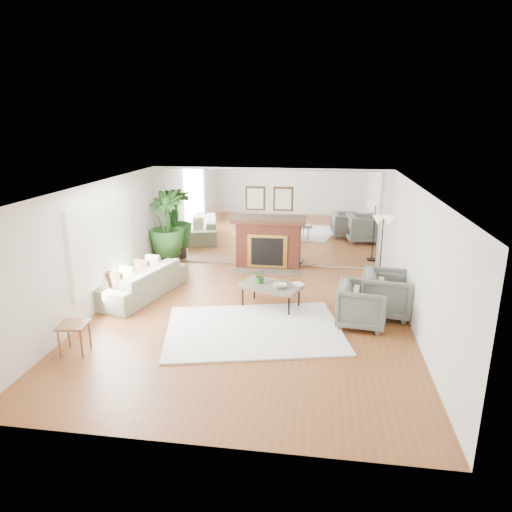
% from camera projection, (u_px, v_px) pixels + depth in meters
% --- Properties ---
extents(ground, '(7.00, 7.00, 0.00)m').
position_uv_depth(ground, '(248.00, 320.00, 8.61)').
color(ground, brown).
rests_on(ground, ground).
extents(wall_left, '(0.02, 7.00, 2.50)m').
position_uv_depth(wall_left, '(92.00, 250.00, 8.66)').
color(wall_left, silver).
rests_on(wall_left, ground).
extents(wall_right, '(0.02, 7.00, 2.50)m').
position_uv_depth(wall_right, '(419.00, 264.00, 7.84)').
color(wall_right, silver).
rests_on(wall_right, ground).
extents(wall_back, '(6.00, 0.02, 2.50)m').
position_uv_depth(wall_back, '(269.00, 218.00, 11.56)').
color(wall_back, silver).
rests_on(wall_back, ground).
extents(mirror_panel, '(5.40, 0.04, 2.40)m').
position_uv_depth(mirror_panel, '(269.00, 218.00, 11.54)').
color(mirror_panel, silver).
rests_on(mirror_panel, wall_back).
extents(window_panel, '(0.04, 2.40, 1.50)m').
position_uv_depth(window_panel, '(103.00, 240.00, 9.01)').
color(window_panel, '#B2E09E').
rests_on(window_panel, wall_left).
extents(fireplace, '(1.85, 0.83, 2.05)m').
position_uv_depth(fireplace, '(268.00, 243.00, 11.51)').
color(fireplace, brown).
rests_on(fireplace, ground).
extents(area_rug, '(3.52, 2.86, 0.03)m').
position_uv_depth(area_rug, '(254.00, 329.00, 8.19)').
color(area_rug, white).
rests_on(area_rug, ground).
extents(coffee_table, '(1.38, 1.07, 0.49)m').
position_uv_depth(coffee_table, '(271.00, 286.00, 9.09)').
color(coffee_table, '#5D554A').
rests_on(coffee_table, ground).
extents(sofa, '(1.42, 2.41, 0.66)m').
position_uv_depth(sofa, '(141.00, 282.00, 9.70)').
color(sofa, gray).
rests_on(sofa, ground).
extents(armchair_back, '(1.06, 1.03, 0.86)m').
position_uv_depth(armchair_back, '(387.00, 294.00, 8.74)').
color(armchair_back, slate).
rests_on(armchair_back, ground).
extents(armchair_front, '(0.98, 0.96, 0.79)m').
position_uv_depth(armchair_front, '(362.00, 305.00, 8.29)').
color(armchair_front, slate).
rests_on(armchair_front, ground).
extents(side_table, '(0.49, 0.49, 0.50)m').
position_uv_depth(side_table, '(74.00, 328.00, 7.30)').
color(side_table, brown).
rests_on(side_table, ground).
extents(potted_ficus, '(1.14, 1.14, 1.94)m').
position_uv_depth(potted_ficus, '(166.00, 226.00, 11.61)').
color(potted_ficus, black).
rests_on(potted_ficus, ground).
extents(floor_lamp, '(0.51, 0.28, 1.56)m').
position_uv_depth(floor_lamp, '(383.00, 226.00, 10.33)').
color(floor_lamp, black).
rests_on(floor_lamp, ground).
extents(tabletop_plant, '(0.33, 0.30, 0.31)m').
position_uv_depth(tabletop_plant, '(261.00, 276.00, 9.11)').
color(tabletop_plant, '#305B21').
rests_on(tabletop_plant, coffee_table).
extents(fruit_bowl, '(0.30, 0.30, 0.07)m').
position_uv_depth(fruit_bowl, '(280.00, 286.00, 8.90)').
color(fruit_bowl, brown).
rests_on(fruit_bowl, coffee_table).
extents(book, '(0.28, 0.32, 0.02)m').
position_uv_depth(book, '(294.00, 284.00, 9.05)').
color(book, brown).
rests_on(book, coffee_table).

